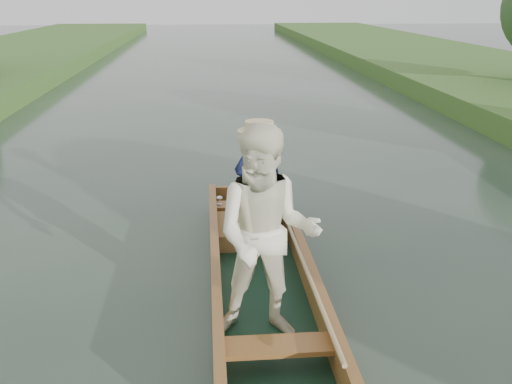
{
  "coord_description": "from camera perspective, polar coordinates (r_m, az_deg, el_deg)",
  "views": [
    {
      "loc": [
        -0.55,
        -5.78,
        3.18
      ],
      "look_at": [
        0.0,
        0.6,
        0.95
      ],
      "focal_mm": 40.0,
      "sensor_mm": 36.0,
      "label": 1
    }
  ],
  "objects": [
    {
      "name": "punt",
      "position": [
        5.94,
        0.61,
        -4.73
      ],
      "size": [
        1.15,
        5.0,
        2.13
      ],
      "color": "black",
      "rests_on": "ground"
    },
    {
      "name": "trees_far",
      "position": [
        14.82,
        -7.49,
        16.55
      ],
      "size": [
        22.85,
        15.61,
        4.48
      ],
      "color": "#47331E",
      "rests_on": "ground"
    },
    {
      "name": "ground",
      "position": [
        6.62,
        0.45,
        -9.5
      ],
      "size": [
        120.0,
        120.0,
        0.0
      ],
      "primitive_type": "plane",
      "color": "#283D30",
      "rests_on": "ground"
    }
  ]
}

